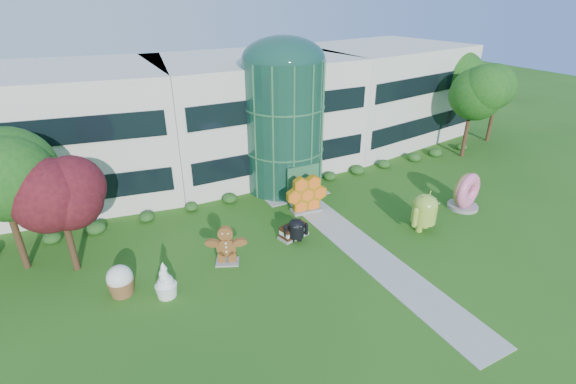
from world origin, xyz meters
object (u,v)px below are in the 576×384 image
donut (466,191)px  gingerbread (226,245)px  android_green (425,209)px  android_black (296,228)px

donut → gingerbread: 17.51m
android_green → gingerbread: (-12.66, 2.42, -0.25)m
donut → gingerbread: donut is taller
android_black → donut: bearing=8.1°
gingerbread → android_black: bearing=26.5°
donut → gingerbread: (-17.44, 1.55, -0.16)m
android_black → donut: donut is taller
android_black → gingerbread: bearing=-162.0°
android_black → android_green: bearing=-2.1°
gingerbread → donut: bearing=19.2°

